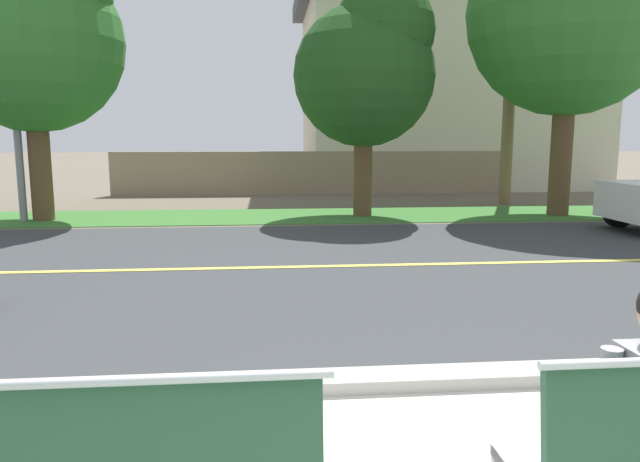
{
  "coord_description": "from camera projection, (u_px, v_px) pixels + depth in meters",
  "views": [
    {
      "loc": [
        -0.62,
        -1.71,
        1.83
      ],
      "look_at": [
        -0.14,
        3.49,
        1.0
      ],
      "focal_mm": 33.03,
      "sensor_mm": 36.0,
      "label": 1
    }
  ],
  "objects": [
    {
      "name": "ground_plane",
      "position": [
        304.0,
        248.0,
        9.89
      ],
      "size": [
        140.0,
        140.0,
        0.0
      ],
      "primitive_type": "plane",
      "color": "#665B4C"
    },
    {
      "name": "streetlamp",
      "position": [
        11.0,
        11.0,
        12.47
      ],
      "size": [
        0.24,
        2.1,
        7.95
      ],
      "color": "gray",
      "rests_on": "ground_plane"
    },
    {
      "name": "curb_edge",
      "position": [
        353.0,
        382.0,
        4.32
      ],
      "size": [
        44.0,
        0.3,
        0.11
      ],
      "primitive_type": "cube",
      "color": "#ADA89E",
      "rests_on": "ground_plane"
    },
    {
      "name": "shade_tree_far_left",
      "position": [
        35.0,
        27.0,
        12.47
      ],
      "size": [
        3.88,
        3.88,
        6.41
      ],
      "color": "brown",
      "rests_on": "ground_plane"
    },
    {
      "name": "road_centre_line",
      "position": [
        311.0,
        267.0,
        8.41
      ],
      "size": [
        48.0,
        0.14,
        0.01
      ],
      "primitive_type": "cube",
      "color": "#E0CC4C",
      "rests_on": "ground_plane"
    },
    {
      "name": "shade_tree_left",
      "position": [
        369.0,
        65.0,
        13.38
      ],
      "size": [
        3.24,
        3.24,
        5.35
      ],
      "color": "brown",
      "rests_on": "ground_plane"
    },
    {
      "name": "garden_wall",
      "position": [
        314.0,
        173.0,
        19.27
      ],
      "size": [
        13.0,
        0.36,
        1.4
      ],
      "primitive_type": "cube",
      "color": "gray",
      "rests_on": "ground_plane"
    },
    {
      "name": "street_asphalt",
      "position": [
        311.0,
        267.0,
        8.41
      ],
      "size": [
        52.0,
        8.0,
        0.01
      ],
      "primitive_type": "cube",
      "color": "#383A3D",
      "rests_on": "ground_plane"
    },
    {
      "name": "house_across_street",
      "position": [
        444.0,
        90.0,
        22.42
      ],
      "size": [
        11.24,
        6.91,
        7.23
      ],
      "color": "beige",
      "rests_on": "ground_plane"
    },
    {
      "name": "far_verge_grass",
      "position": [
        293.0,
        216.0,
        13.92
      ],
      "size": [
        48.0,
        2.8,
        0.02
      ],
      "primitive_type": "cube",
      "color": "#38702D",
      "rests_on": "ground_plane"
    }
  ]
}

